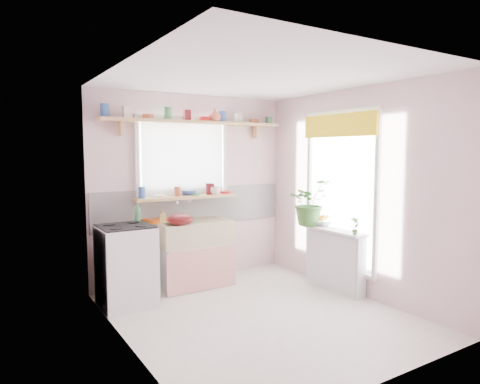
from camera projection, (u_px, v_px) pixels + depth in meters
room at (264, 180)px, 5.51m from camera, size 3.20×3.20×3.20m
sink_unit at (193, 253)px, 5.54m from camera, size 0.95×0.65×1.11m
cooker at (126, 265)px, 4.83m from camera, size 0.58×0.58×0.93m
radiator_ledge at (335, 258)px, 5.38m from camera, size 0.22×0.95×0.78m
windowsill at (186, 197)px, 5.63m from camera, size 1.40×0.22×0.04m
pine_shelf at (196, 122)px, 5.61m from camera, size 2.52×0.24×0.04m
shelf_crockery at (194, 117)px, 5.59m from camera, size 2.47×0.11×0.12m
sill_crockery at (183, 192)px, 5.60m from camera, size 1.35×0.11×0.12m
dish_tray at (159, 220)px, 5.48m from camera, size 0.44×0.38×0.04m
colander at (180, 219)px, 5.20m from camera, size 0.37×0.37×0.14m
jade_plant at (309, 202)px, 5.61m from camera, size 0.60×0.54×0.60m
fruit_bowl at (322, 223)px, 5.60m from camera, size 0.38×0.38×0.07m
herb_pot at (355, 226)px, 4.95m from camera, size 0.12×0.08×0.22m
soap_bottle_sink at (163, 216)px, 5.36m from camera, size 0.09×0.09×0.17m
sill_cup at (215, 191)px, 5.78m from camera, size 0.16×0.16×0.10m
sill_bowl at (188, 193)px, 5.71m from camera, size 0.21×0.21×0.06m
shelf_vase at (215, 115)px, 5.68m from camera, size 0.17×0.17×0.17m
cooker_bottle at (138, 212)px, 5.08m from camera, size 0.11×0.11×0.22m
fruit at (322, 218)px, 5.60m from camera, size 0.20×0.14×0.10m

